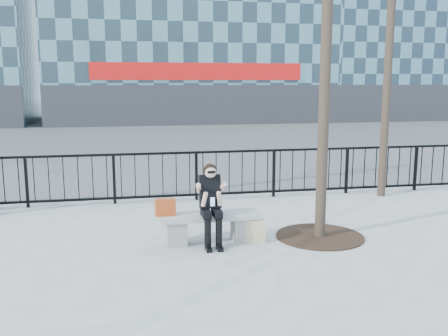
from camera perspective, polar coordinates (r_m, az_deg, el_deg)
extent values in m
plane|color=gray|center=(8.40, -1.65, -8.44)|extent=(120.00, 120.00, 0.00)
cube|color=#474747|center=(23.05, -7.78, 3.26)|extent=(60.00, 23.00, 0.01)
cube|color=black|center=(11.05, -4.23, 1.76)|extent=(14.00, 0.05, 0.05)
cube|color=black|center=(11.23, -4.17, -3.09)|extent=(14.00, 0.05, 0.05)
cube|color=#2D2D30|center=(30.17, -2.89, 7.17)|extent=(18.00, 0.08, 2.40)
cube|color=#B80D0C|center=(30.08, -2.90, 10.97)|extent=(12.60, 0.12, 1.00)
cylinder|color=black|center=(8.47, 11.73, 17.22)|extent=(0.18, 0.18, 7.50)
cylinder|color=black|center=(11.99, 18.39, 13.52)|extent=(0.18, 0.18, 7.00)
cylinder|color=black|center=(8.80, 10.87, -7.67)|extent=(1.50, 1.50, 0.02)
cube|color=slate|center=(8.27, -5.45, -7.32)|extent=(0.32, 0.38, 0.40)
cube|color=slate|center=(8.44, 2.06, -6.92)|extent=(0.32, 0.38, 0.40)
cube|color=gray|center=(8.27, -1.66, -5.51)|extent=(1.65, 0.46, 0.09)
cube|color=#B13E15|center=(8.16, -6.74, -4.48)|extent=(0.34, 0.18, 0.27)
cube|color=beige|center=(8.35, 3.33, -7.17)|extent=(0.43, 0.23, 0.39)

